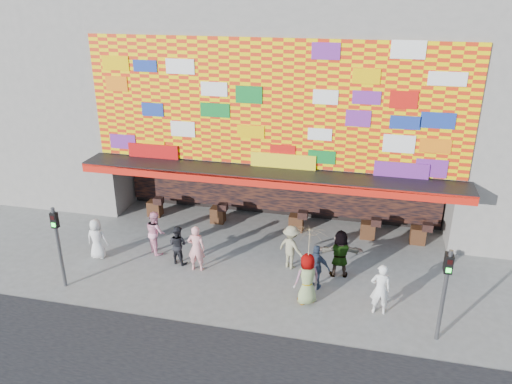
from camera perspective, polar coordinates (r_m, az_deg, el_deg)
ground at (r=17.84m, az=-1.00°, el=-10.57°), size 90.00×90.00×0.00m
shop_building at (r=23.39m, az=3.92°, el=11.38°), size 15.20×9.40×10.00m
neighbor_left at (r=28.26m, az=-23.85°, el=13.09°), size 11.00×8.00×12.00m
signal_left at (r=18.13m, az=-21.72°, el=-4.97°), size 0.22×0.20×3.00m
signal_right at (r=15.38m, az=20.82°, el=-9.97°), size 0.22×0.20×3.00m
ped_a at (r=20.05m, az=-17.72°, el=-5.11°), size 0.83×0.59×1.61m
ped_b at (r=18.40m, az=-6.84°, el=-6.40°), size 0.68×0.48×1.78m
ped_c at (r=19.00m, az=-8.93°, el=-5.98°), size 0.86×0.74×1.52m
ped_d at (r=18.48m, az=4.04°, el=-6.30°), size 1.27×1.09×1.70m
ped_e at (r=17.36m, az=6.89°, el=-8.55°), size 1.03×0.59×1.66m
ped_f at (r=18.16m, az=9.58°, el=-6.97°), size 1.72×0.78×1.79m
ped_g at (r=16.58m, az=5.86°, el=-9.86°), size 1.04×0.95×1.79m
ped_h at (r=16.51m, az=14.03°, el=-10.72°), size 0.67×0.46×1.75m
ped_i at (r=19.84m, az=-11.43°, el=-4.52°), size 1.06×1.06×1.74m
parasol at (r=15.91m, az=6.04°, el=-5.82°), size 1.43×1.45×1.99m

